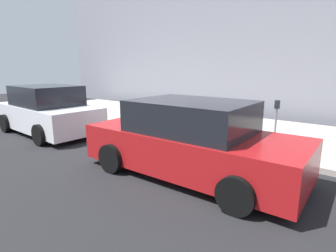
% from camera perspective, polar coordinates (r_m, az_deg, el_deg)
% --- Properties ---
extents(ground_plane, '(40.00, 40.00, 0.00)m').
position_cam_1_polar(ground_plane, '(9.10, -5.72, -2.03)').
color(ground_plane, black).
extents(sidewalk_curb, '(18.00, 5.00, 0.14)m').
position_cam_1_polar(sidewalk_curb, '(10.96, 3.42, 0.86)').
color(sidewalk_curb, '#ADA89E').
rests_on(sidewalk_curb, ground_plane).
extents(building_facade_sidewalk_side, '(24.00, 3.00, 10.12)m').
position_cam_1_polar(building_facade_sidewalk_side, '(15.11, 14.93, 22.70)').
color(building_facade_sidewalk_side, gray).
rests_on(building_facade_sidewalk_side, ground_plane).
extents(suitcase_maroon_0, '(0.50, 0.27, 1.05)m').
position_cam_1_polar(suitcase_maroon_0, '(7.99, 13.29, -0.64)').
color(suitcase_maroon_0, maroon).
rests_on(suitcase_maroon_0, sidewalk_curb).
extents(suitcase_silver_1, '(0.41, 0.27, 1.01)m').
position_cam_1_polar(suitcase_silver_1, '(8.29, 10.11, -0.12)').
color(suitcase_silver_1, '#9EA0A8').
rests_on(suitcase_silver_1, sidewalk_curb).
extents(suitcase_red_2, '(0.45, 0.25, 0.98)m').
position_cam_1_polar(suitcase_red_2, '(8.44, 6.59, 0.19)').
color(suitcase_red_2, red).
rests_on(suitcase_red_2, sidewalk_curb).
extents(suitcase_olive_3, '(0.38, 0.23, 1.00)m').
position_cam_1_polar(suitcase_olive_3, '(8.82, 4.26, 0.99)').
color(suitcase_olive_3, '#59601E').
rests_on(suitcase_olive_3, sidewalk_curb).
extents(suitcase_navy_4, '(0.47, 0.22, 0.98)m').
position_cam_1_polar(suitcase_navy_4, '(9.08, 1.38, 1.25)').
color(suitcase_navy_4, navy).
rests_on(suitcase_navy_4, sidewalk_curb).
extents(suitcase_black_5, '(0.48, 0.23, 0.89)m').
position_cam_1_polar(suitcase_black_5, '(9.37, -1.70, 1.43)').
color(suitcase_black_5, black).
rests_on(suitcase_black_5, sidewalk_curb).
extents(fire_hydrant, '(0.39, 0.21, 0.75)m').
position_cam_1_polar(fire_hydrant, '(10.04, -5.69, 2.42)').
color(fire_hydrant, red).
rests_on(fire_hydrant, sidewalk_curb).
extents(bollard_post, '(0.13, 0.13, 0.78)m').
position_cam_1_polar(bollard_post, '(10.49, -9.30, 2.75)').
color(bollard_post, brown).
rests_on(bollard_post, sidewalk_curb).
extents(parking_meter, '(0.12, 0.09, 1.27)m').
position_cam_1_polar(parking_meter, '(7.73, 22.19, 1.86)').
color(parking_meter, slate).
rests_on(parking_meter, sidewalk_curb).
extents(parked_car_red_0, '(4.68, 2.22, 1.60)m').
position_cam_1_polar(parked_car_red_0, '(5.65, 4.95, -3.11)').
color(parked_car_red_0, '#AD1619').
rests_on(parked_car_red_0, ground_plane).
extents(parked_car_white_1, '(4.28, 2.17, 1.66)m').
position_cam_1_polar(parked_car_white_1, '(10.17, -24.35, 2.91)').
color(parked_car_white_1, silver).
rests_on(parked_car_white_1, ground_plane).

